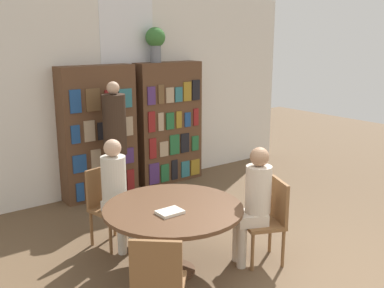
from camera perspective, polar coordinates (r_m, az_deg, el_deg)
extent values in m
cube|color=silver|center=(7.07, -8.13, 6.48)|extent=(6.40, 0.06, 3.00)
cube|color=white|center=(6.99, -8.23, 13.38)|extent=(0.90, 0.01, 1.10)
cube|color=brown|center=(6.71, -11.82, 1.40)|extent=(1.12, 0.32, 1.95)
cube|color=navy|center=(6.62, -14.01, -5.95)|extent=(0.12, 0.02, 0.27)
cube|color=brown|center=(6.68, -12.48, -5.36)|extent=(0.15, 0.02, 0.34)
cube|color=#4C2D6B|center=(6.78, -10.85, -5.37)|extent=(0.14, 0.02, 0.25)
cube|color=brown|center=(6.85, -9.42, -4.82)|extent=(0.16, 0.02, 0.32)
cube|color=maroon|center=(6.95, -7.80, -4.50)|extent=(0.12, 0.02, 0.32)
cube|color=navy|center=(6.50, -14.07, -2.46)|extent=(0.20, 0.02, 0.25)
cube|color=tan|center=(6.59, -12.09, -1.94)|extent=(0.15, 0.02, 0.29)
cube|color=olive|center=(6.71, -9.98, -1.72)|extent=(0.16, 0.02, 0.26)
cube|color=#4C2D6B|center=(6.83, -8.12, -1.48)|extent=(0.19, 0.02, 0.23)
cube|color=navy|center=(6.38, -14.57, 1.17)|extent=(0.13, 0.02, 0.26)
cube|color=tan|center=(6.46, -12.89, 1.60)|extent=(0.16, 0.02, 0.30)
cube|color=black|center=(6.55, -11.27, 1.64)|extent=(0.15, 0.02, 0.25)
cube|color=#2D707A|center=(6.63, -9.63, 2.26)|extent=(0.15, 0.02, 0.34)
cube|color=tan|center=(6.73, -8.09, 2.25)|extent=(0.15, 0.02, 0.29)
cube|color=navy|center=(6.31, -14.59, 5.26)|extent=(0.16, 0.02, 0.32)
cube|color=brown|center=(6.42, -12.46, 5.49)|extent=(0.21, 0.02, 0.32)
cube|color=maroon|center=(6.53, -10.37, 5.57)|extent=(0.15, 0.02, 0.28)
cube|color=#2D707A|center=(6.65, -8.46, 5.77)|extent=(0.21, 0.02, 0.28)
cube|color=brown|center=(7.32, -3.00, 2.69)|extent=(1.12, 0.32, 1.95)
cube|color=#4C2D6B|center=(7.15, -4.82, -3.79)|extent=(0.18, 0.02, 0.34)
cube|color=#236638|center=(7.26, -3.47, -3.70)|extent=(0.15, 0.02, 0.29)
cube|color=black|center=(7.36, -2.23, -3.28)|extent=(0.11, 0.02, 0.33)
cube|color=#2D707A|center=(7.49, -0.85, -3.20)|extent=(0.16, 0.02, 0.27)
cube|color=olive|center=(7.61, 0.39, -2.95)|extent=(0.18, 0.02, 0.26)
cube|color=maroon|center=(7.03, -5.00, -0.57)|extent=(0.12, 0.02, 0.32)
cube|color=tan|center=(7.15, -3.60, -0.65)|extent=(0.16, 0.02, 0.24)
cube|color=#236638|center=(7.25, -2.23, -0.08)|extent=(0.18, 0.02, 0.32)
cube|color=black|center=(7.37, -0.91, 0.13)|extent=(0.16, 0.02, 0.32)
cube|color=#236638|center=(7.50, 0.40, 0.10)|extent=(0.13, 0.02, 0.25)
cube|color=maroon|center=(6.93, -5.15, 2.81)|extent=(0.12, 0.02, 0.32)
cube|color=tan|center=(7.02, -3.99, 2.83)|extent=(0.10, 0.02, 0.29)
cube|color=#236638|center=(7.12, -2.81, 2.93)|extent=(0.15, 0.02, 0.27)
cube|color=olive|center=(7.22, -1.69, 3.11)|extent=(0.10, 0.02, 0.27)
cube|color=navy|center=(7.32, -0.57, 3.12)|extent=(0.11, 0.02, 0.24)
cube|color=maroon|center=(7.42, 0.50, 3.45)|extent=(0.10, 0.02, 0.28)
cube|color=#4C2D6B|center=(6.87, -5.18, 6.12)|extent=(0.13, 0.02, 0.28)
cube|color=brown|center=(6.96, -3.97, 6.32)|extent=(0.10, 0.02, 0.30)
cube|color=tan|center=(7.05, -2.84, 6.21)|extent=(0.15, 0.02, 0.24)
cube|color=#2D707A|center=(7.15, -1.71, 6.30)|extent=(0.14, 0.02, 0.23)
cube|color=olive|center=(7.25, -0.61, 6.69)|extent=(0.15, 0.02, 0.31)
cube|color=black|center=(7.35, 0.50, 6.87)|extent=(0.15, 0.02, 0.33)
cylinder|color=slate|center=(7.07, -4.63, 11.32)|extent=(0.17, 0.17, 0.26)
sphere|color=#387033|center=(7.06, -4.67, 13.36)|extent=(0.30, 0.30, 0.30)
cylinder|color=brown|center=(4.81, -2.31, -15.73)|extent=(0.44, 0.44, 0.03)
cylinder|color=brown|center=(4.65, -2.35, -12.11)|extent=(0.12, 0.12, 0.65)
cylinder|color=brown|center=(4.51, -2.40, -8.19)|extent=(1.40, 1.40, 0.04)
cube|color=brown|center=(3.78, -4.11, -17.35)|extent=(0.56, 0.56, 0.04)
cube|color=brown|center=(3.50, -4.62, -15.43)|extent=(0.32, 0.29, 0.45)
cube|color=brown|center=(5.26, -10.16, -8.19)|extent=(0.48, 0.48, 0.04)
cube|color=brown|center=(5.31, -11.52, -5.23)|extent=(0.40, 0.12, 0.45)
cylinder|color=brown|center=(5.33, -7.44, -10.43)|extent=(0.04, 0.04, 0.41)
cylinder|color=brown|center=(5.13, -10.29, -11.54)|extent=(0.04, 0.04, 0.41)
cylinder|color=brown|center=(5.57, -9.83, -9.43)|extent=(0.04, 0.04, 0.41)
cylinder|color=brown|center=(5.38, -12.65, -10.44)|extent=(0.04, 0.04, 0.41)
cube|color=brown|center=(4.88, 8.93, -9.96)|extent=(0.53, 0.53, 0.04)
cube|color=brown|center=(4.86, 11.01, -7.05)|extent=(0.19, 0.38, 0.45)
cylinder|color=brown|center=(4.77, 7.68, -13.48)|extent=(0.04, 0.04, 0.41)
cylinder|color=brown|center=(5.06, 6.26, -11.79)|extent=(0.04, 0.04, 0.41)
cylinder|color=brown|center=(4.90, 11.49, -12.90)|extent=(0.04, 0.04, 0.41)
cylinder|color=brown|center=(5.18, 9.87, -11.31)|extent=(0.04, 0.04, 0.41)
cube|color=beige|center=(5.13, -9.19, -7.77)|extent=(0.34, 0.37, 0.12)
cylinder|color=beige|center=(5.09, -9.91, -4.29)|extent=(0.28, 0.28, 0.50)
sphere|color=tan|center=(4.99, -10.07, -0.50)|extent=(0.19, 0.19, 0.19)
cylinder|color=beige|center=(5.21, -7.60, -10.79)|extent=(0.10, 0.10, 0.45)
cylinder|color=beige|center=(5.12, -8.89, -11.30)|extent=(0.10, 0.10, 0.45)
cube|color=beige|center=(4.80, 7.40, -9.29)|extent=(0.40, 0.37, 0.12)
cylinder|color=beige|center=(4.71, 8.43, -5.70)|extent=(0.27, 0.27, 0.50)
sphere|color=#A37A5B|center=(4.61, 8.58, -1.61)|extent=(0.20, 0.20, 0.20)
cylinder|color=beige|center=(4.82, 6.34, -12.90)|extent=(0.10, 0.10, 0.45)
cylinder|color=beige|center=(4.94, 5.74, -12.16)|extent=(0.10, 0.10, 0.45)
cylinder|color=#332319|center=(6.40, -10.09, -4.65)|extent=(0.10, 0.10, 0.77)
cylinder|color=#332319|center=(6.46, -8.96, -4.42)|extent=(0.10, 0.10, 0.77)
cylinder|color=#332319|center=(6.23, -9.81, 2.45)|extent=(0.32, 0.32, 0.83)
sphere|color=tan|center=(6.15, -10.00, 7.03)|extent=(0.17, 0.17, 0.17)
cylinder|color=#332319|center=(6.48, -10.28, 4.73)|extent=(0.07, 0.30, 0.07)
cube|color=silver|center=(4.34, -2.82, -8.63)|extent=(0.24, 0.18, 0.03)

